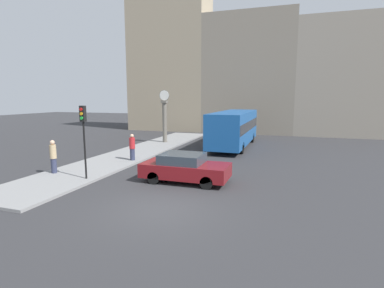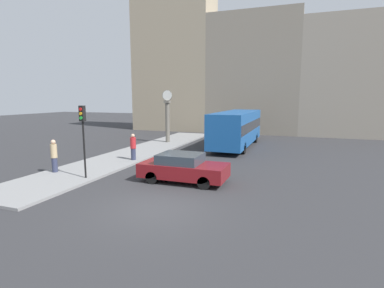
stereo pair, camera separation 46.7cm
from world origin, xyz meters
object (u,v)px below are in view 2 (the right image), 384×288
(pedestrian_red_top, at_px, (133,147))
(pedestrian_tan_coat, at_px, (54,156))
(bus_distant, at_px, (237,127))
(street_clock, at_px, (167,117))
(sedan_car, at_px, (183,168))
(traffic_light_near, at_px, (83,126))

(pedestrian_red_top, distance_m, pedestrian_tan_coat, 4.81)
(bus_distant, xyz_separation_m, street_clock, (-6.22, -0.14, 0.65))
(sedan_car, distance_m, street_clock, 12.71)
(sedan_car, xyz_separation_m, pedestrian_red_top, (-4.72, 3.23, 0.26))
(pedestrian_red_top, bearing_deg, sedan_car, -34.38)
(street_clock, bearing_deg, pedestrian_red_top, -81.33)
(bus_distant, distance_m, street_clock, 6.26)
(traffic_light_near, xyz_separation_m, pedestrian_tan_coat, (-2.33, 0.39, -1.68))
(pedestrian_red_top, bearing_deg, pedestrian_tan_coat, -118.21)
(bus_distant, bearing_deg, pedestrian_red_top, -121.98)
(sedan_car, height_order, traffic_light_near, traffic_light_near)
(traffic_light_near, bearing_deg, pedestrian_red_top, 90.66)
(bus_distant, distance_m, traffic_light_near, 13.65)
(sedan_car, distance_m, pedestrian_tan_coat, 7.07)
(street_clock, distance_m, pedestrian_red_top, 8.10)
(pedestrian_tan_coat, bearing_deg, sedan_car, 8.22)
(bus_distant, distance_m, pedestrian_red_top, 9.50)
(bus_distant, bearing_deg, pedestrian_tan_coat, -120.71)
(street_clock, distance_m, pedestrian_tan_coat, 12.25)
(bus_distant, distance_m, pedestrian_tan_coat, 14.30)
(sedan_car, xyz_separation_m, street_clock, (-5.92, 11.13, 1.62))
(bus_distant, height_order, pedestrian_red_top, bus_distant)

